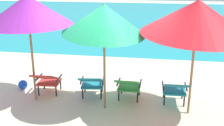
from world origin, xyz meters
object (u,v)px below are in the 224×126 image
object	(u,v)px
beach_umbrella_center	(104,19)
lounge_chair_near_left	(92,83)
beach_ball	(23,85)
lounge_chair_far_left	(47,80)
lounge_chair_far_right	(175,89)
beach_umbrella_right	(197,17)
lounge_chair_near_right	(128,85)
beach_umbrella_left	(28,10)

from	to	relation	value
beach_umbrella_center	lounge_chair_near_left	bearing A→B (deg)	131.56
beach_ball	beach_umbrella_center	bearing A→B (deg)	-17.29
lounge_chair_far_left	beach_ball	bearing A→B (deg)	161.12
beach_umbrella_center	beach_ball	size ratio (longest dim) A/B	10.31
lounge_chair_far_right	beach_umbrella_right	xyz separation A→B (m)	(0.29, -0.33, 1.66)
lounge_chair_near_left	beach_umbrella_center	distance (m)	1.68
beach_umbrella_center	lounge_chair_far_left	bearing A→B (deg)	163.54
lounge_chair_near_left	lounge_chair_near_right	bearing A→B (deg)	-0.81
beach_umbrella_left	beach_umbrella_right	distance (m)	3.51
lounge_chair_near_right	beach_umbrella_left	distance (m)	2.78
lounge_chair_far_left	beach_umbrella_left	xyz separation A→B (m)	(-0.19, -0.28, 1.71)
lounge_chair_far_left	beach_umbrella_right	world-z (taller)	beach_umbrella_right
lounge_chair_near_right	lounge_chair_far_right	distance (m)	1.05
lounge_chair_near_right	beach_umbrella_right	world-z (taller)	beach_umbrella_right
beach_umbrella_right	lounge_chair_near_right	bearing A→B (deg)	164.37
lounge_chair_far_right	beach_umbrella_center	world-z (taller)	beach_umbrella_center
lounge_chair_far_right	beach_umbrella_right	world-z (taller)	beach_umbrella_right
beach_umbrella_center	lounge_chair_far_right	bearing A→B (deg)	14.27
lounge_chair_far_right	beach_umbrella_right	distance (m)	1.71
beach_umbrella_center	beach_ball	distance (m)	3.04
lounge_chair_near_right	beach_ball	distance (m)	2.80
lounge_chair_far_left	lounge_chair_near_right	bearing A→B (deg)	-0.44
lounge_chair_near_right	lounge_chair_far_right	xyz separation A→B (m)	(1.05, -0.04, 0.00)
lounge_chair_near_left	lounge_chair_far_right	xyz separation A→B (m)	(1.92, -0.05, 0.00)
beach_umbrella_left	beach_umbrella_right	xyz separation A→B (m)	(3.51, -0.11, -0.05)
lounge_chair_far_right	beach_ball	distance (m)	3.84
lounge_chair_far_left	beach_umbrella_center	bearing A→B (deg)	-16.46
beach_umbrella_left	beach_umbrella_center	bearing A→B (deg)	-5.60
lounge_chair_near_left	beach_umbrella_right	size ratio (longest dim) A/B	0.30
beach_umbrella_left	lounge_chair_far_left	bearing A→B (deg)	55.87
lounge_chair_near_right	beach_umbrella_left	world-z (taller)	beach_umbrella_left
lounge_chair_near_left	beach_umbrella_left	xyz separation A→B (m)	(-1.30, -0.28, 1.71)
lounge_chair_near_left	beach_umbrella_right	distance (m)	2.79
lounge_chair_far_left	lounge_chair_far_right	distance (m)	3.04
lounge_chair_far_left	lounge_chair_near_left	distance (m)	1.11
lounge_chair_far_left	beach_umbrella_left	world-z (taller)	beach_umbrella_left
lounge_chair_near_left	lounge_chair_near_right	distance (m)	0.87
lounge_chair_far_right	beach_umbrella_left	world-z (taller)	beach_umbrella_left
beach_umbrella_left	beach_ball	xyz separation A→B (m)	(-0.59, 0.55, -1.99)
beach_umbrella_right	lounge_chair_far_right	bearing A→B (deg)	130.77
lounge_chair_near_right	beach_umbrella_left	xyz separation A→B (m)	(-2.17, -0.26, 1.71)
lounge_chair_near_left	lounge_chair_far_right	bearing A→B (deg)	-1.59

